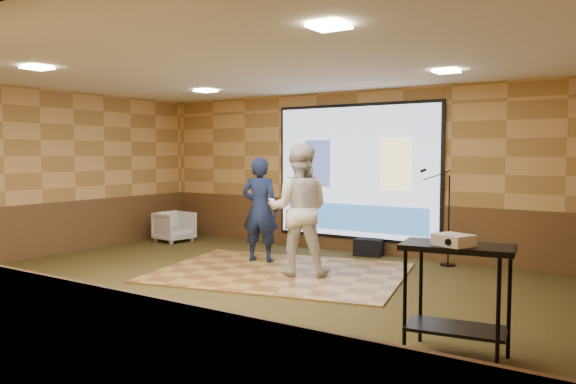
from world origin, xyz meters
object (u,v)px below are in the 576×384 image
Objects in this scene: player_left at (260,209)px; mic_stand at (445,235)px; projector at (453,240)px; projector_screen at (355,173)px; player_right at (299,209)px; dance_floor at (281,272)px; av_table at (457,277)px; banquet_chair at (174,227)px; duffel_bag at (369,247)px.

player_left is 1.10× the size of mic_stand.
projector is at bearing 131.74° from player_left.
player_left is at bearing -116.06° from projector_screen.
mic_stand is (1.58, 2.01, -0.51)m from player_right.
dance_floor is 2.31× the size of mic_stand.
av_table is (2.99, -2.04, -0.28)m from player_right.
player_right is at bearing -84.83° from projector_screen.
projector reaches higher than dance_floor.
player_right is 4.19m from banquet_chair.
player_right is at bearing -1.39° from dance_floor.
banquet_chair is (-6.90, 3.46, -0.77)m from projector.
dance_floor is 3.59× the size of av_table.
mic_stand is 2.32× the size of banquet_chair.
player_right is at bearing 140.04° from player_left.
mic_stand reaches higher than duffel_bag.
av_table is 1.49× the size of banquet_chair.
player_left reaches higher than av_table.
player_left is at bearing -51.01° from player_right.
duffel_bag is (1.25, 1.61, -0.75)m from player_left.
av_table is at bearing 132.77° from player_left.
projector is at bearing -96.17° from av_table.
player_left is 2.17m from duffel_bag.
banquet_chair is (-2.83, 0.82, -0.59)m from player_left.
projector is at bearing -56.38° from duffel_bag.
player_right reaches higher than dance_floor.
projector reaches higher than banquet_chair.
player_right reaches higher than projector.
mic_stand is 5.55m from banquet_chair.
dance_floor is 2.16m from duffel_bag.
dance_floor is 2.10× the size of player_left.
projector is 4.42m from mic_stand.
mic_stand is (2.67, 1.52, -0.41)m from player_left.
player_left reaches higher than dance_floor.
projector is (4.07, -2.64, 0.18)m from player_left.
player_left is at bearing 147.00° from dance_floor.
duffel_bag reaches higher than dance_floor.
projector_screen is at bearing -165.26° from mic_stand.
mic_stand is at bearing 46.36° from dance_floor.
player_right is 2.61m from mic_stand.
projector_screen is 2.07m from player_left.
dance_floor is at bearing -101.56° from banquet_chair.
banquet_chair is at bearing -169.17° from duffel_bag.
dance_floor is 12.10× the size of projector.
projector is (3.31, -2.15, 1.07)m from dance_floor.
mic_stand is at bearing -3.61° from duffel_bag.
duffel_bag is (0.49, 2.09, 0.14)m from dance_floor.
player_right is 3.63m from av_table.
mic_stand is at bearing 109.18° from av_table.
mic_stand is at bearing -154.52° from player_right.
player_left is at bearing 169.97° from projector.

